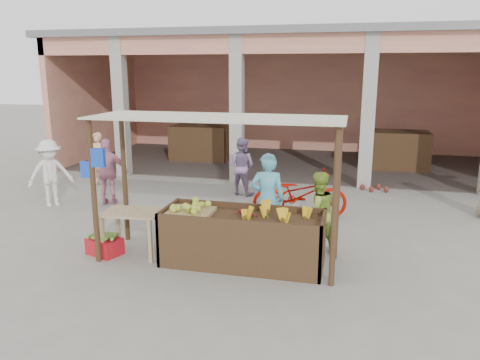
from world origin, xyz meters
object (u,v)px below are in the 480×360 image
(fruit_stall, at_px, (243,241))
(motorcycle, at_px, (300,194))
(side_table, at_px, (133,219))
(red_crate, at_px, (105,246))
(vendor_blue, at_px, (267,196))
(vendor_green, at_px, (317,210))

(fruit_stall, height_order, motorcycle, motorcycle)
(fruit_stall, relative_size, side_table, 2.53)
(red_crate, bearing_deg, vendor_blue, 43.35)
(motorcycle, bearing_deg, fruit_stall, 153.66)
(fruit_stall, relative_size, red_crate, 4.69)
(red_crate, height_order, vendor_blue, vendor_blue)
(fruit_stall, xyz_separation_m, motorcycle, (0.62, 2.63, 0.14))
(side_table, height_order, motorcycle, motorcycle)
(vendor_green, bearing_deg, side_table, -16.18)
(vendor_green, distance_m, motorcycle, 1.89)
(side_table, distance_m, vendor_green, 3.15)
(vendor_green, height_order, motorcycle, vendor_green)
(vendor_green, bearing_deg, fruit_stall, 4.08)
(side_table, distance_m, motorcycle, 3.68)
(side_table, height_order, red_crate, side_table)
(side_table, relative_size, vendor_green, 0.68)
(vendor_blue, xyz_separation_m, vendor_green, (0.90, -0.15, -0.15))
(vendor_blue, distance_m, vendor_green, 0.92)
(side_table, relative_size, red_crate, 1.85)
(fruit_stall, bearing_deg, vendor_green, 35.99)
(fruit_stall, relative_size, motorcycle, 1.25)
(side_table, bearing_deg, vendor_blue, 17.99)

